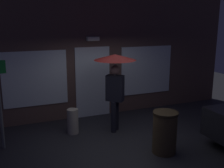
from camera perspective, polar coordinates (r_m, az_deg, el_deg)
name	(u,v)px	position (r m, az deg, el deg)	size (l,w,h in m)	color
ground_plane	(121,143)	(6.95, 1.85, -12.30)	(18.00, 18.00, 0.00)	#26262B
building_facade	(91,57)	(8.53, -4.46, 5.69)	(9.67, 0.48, 3.79)	brown
person_with_umbrella	(115,73)	(7.19, 0.64, 2.35)	(1.11, 1.11, 2.13)	black
sidewalk_bollard	(73,121)	(7.46, -8.21, -7.75)	(0.30, 0.30, 0.68)	#B2A899
trash_bin	(165,132)	(6.43, 10.98, -9.90)	(0.58, 0.58, 0.98)	#473823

